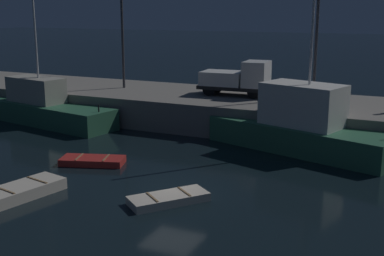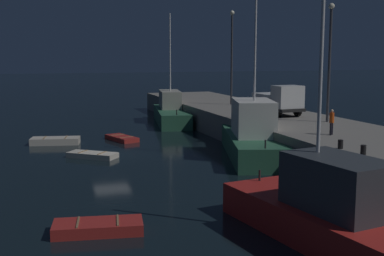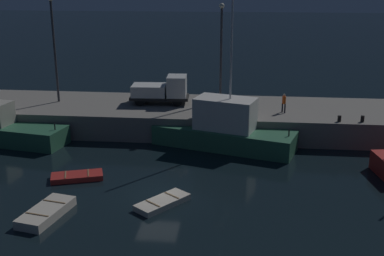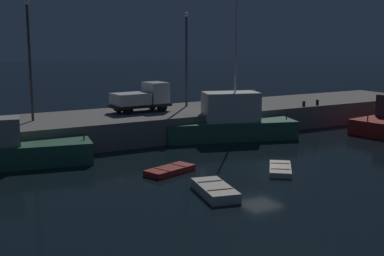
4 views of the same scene
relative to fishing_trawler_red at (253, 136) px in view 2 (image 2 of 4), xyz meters
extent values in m
plane|color=black|center=(-3.71, -9.16, -1.42)|extent=(320.00, 320.00, 0.00)
cube|color=gray|center=(-3.71, 4.50, -0.39)|extent=(56.82, 8.47, 2.07)
cube|color=#2D6647|center=(-0.03, 0.01, -0.66)|extent=(11.46, 6.36, 1.52)
cube|color=silver|center=(0.05, -0.02, 1.30)|extent=(5.04, 3.73, 2.40)
cylinder|color=silver|center=(0.39, -0.12, 6.57)|extent=(0.14, 0.14, 8.13)
cylinder|color=#262626|center=(4.80, -1.47, 0.35)|extent=(0.10, 0.10, 0.50)
cube|color=red|center=(15.54, -4.12, -0.77)|extent=(10.59, 4.87, 1.31)
cube|color=#33383D|center=(15.79, -4.08, 0.88)|extent=(4.33, 2.92, 1.99)
cylinder|color=silver|center=(14.66, -4.25, 4.88)|extent=(0.14, 0.14, 6.01)
cylinder|color=#262626|center=(10.91, -4.83, 0.14)|extent=(0.10, 0.10, 0.50)
cube|color=#2D6647|center=(-17.91, -0.62, -0.69)|extent=(11.15, 4.82, 1.46)
cube|color=#ADA899|center=(-19.27, -0.36, 0.93)|extent=(4.74, 2.76, 1.79)
cylinder|color=silver|center=(-18.93, -0.42, 5.77)|extent=(0.14, 0.14, 7.87)
cylinder|color=#262626|center=(-13.02, -1.52, 0.29)|extent=(0.10, 0.10, 0.50)
cube|color=beige|center=(-9.37, -12.62, -1.16)|extent=(2.32, 3.97, 0.52)
cube|color=olive|center=(-9.19, -11.82, -0.88)|extent=(1.41, 0.38, 0.04)
cube|color=olive|center=(-9.54, -13.42, -0.88)|extent=(1.41, 0.38, 0.04)
cube|color=beige|center=(-3.17, -10.54, -1.25)|extent=(3.15, 3.50, 0.35)
cube|color=olive|center=(-3.64, -11.13, -1.05)|extent=(0.99, 0.81, 0.04)
cube|color=olive|center=(-2.71, -9.95, -1.05)|extent=(0.99, 0.81, 0.04)
cube|color=#B22823|center=(-9.40, -7.34, -1.25)|extent=(3.60, 2.39, 0.36)
cube|color=olive|center=(-10.09, -7.57, -1.05)|extent=(0.48, 1.22, 0.04)
cube|color=olive|center=(-8.70, -7.11, -1.05)|extent=(0.48, 1.22, 0.04)
cube|color=#B22823|center=(11.73, -12.26, -1.19)|extent=(2.04, 3.70, 0.46)
cube|color=olive|center=(11.86, -11.50, -0.94)|extent=(1.33, 0.30, 0.04)
cube|color=olive|center=(11.61, -13.02, -0.94)|extent=(1.33, 0.30, 0.04)
cylinder|color=#38383D|center=(-15.02, 4.75, 5.02)|extent=(0.20, 0.20, 8.74)
sphere|color=#F9EFCC|center=(-15.02, 4.75, 9.57)|extent=(0.44, 0.44, 0.44)
cylinder|color=#38383D|center=(-0.64, 6.32, 4.72)|extent=(0.20, 0.20, 8.15)
sphere|color=#F9EFCC|center=(-0.64, 6.32, 8.98)|extent=(0.44, 0.44, 0.44)
cylinder|color=black|center=(-4.33, 5.99, 1.10)|extent=(0.91, 0.33, 0.90)
cylinder|color=black|center=(-4.24, 4.17, 1.10)|extent=(0.91, 0.33, 0.90)
cylinder|color=black|center=(-7.58, 5.82, 1.10)|extent=(0.91, 0.33, 0.90)
cylinder|color=black|center=(-7.48, 3.99, 1.10)|extent=(0.91, 0.33, 0.90)
cube|color=black|center=(-5.91, 4.99, 1.23)|extent=(5.18, 2.44, 0.25)
cube|color=silver|center=(-4.39, 5.07, 2.24)|extent=(1.74, 2.26, 1.77)
cube|color=silver|center=(-6.82, 4.94, 1.83)|extent=(3.05, 2.33, 0.97)
cylinder|color=black|center=(4.62, 3.19, 1.03)|extent=(0.13, 0.13, 0.76)
cylinder|color=black|center=(4.80, 2.96, 1.03)|extent=(0.13, 0.13, 0.76)
cylinder|color=#E54C14|center=(4.71, 3.07, 1.72)|extent=(0.41, 0.41, 0.63)
sphere|color=beige|center=(4.71, 3.07, 2.15)|extent=(0.18, 0.18, 0.18)
cylinder|color=black|center=(8.80, 0.89, 0.89)|extent=(0.28, 0.28, 0.48)
cylinder|color=black|center=(10.55, 0.99, 0.90)|extent=(0.28, 0.28, 0.49)
camera|label=1|loc=(6.27, -28.51, 6.62)|focal=47.29mm
camera|label=2|loc=(30.98, -14.80, 5.57)|focal=47.03mm
camera|label=3|loc=(1.20, -35.96, 11.37)|focal=45.42mm
camera|label=4|loc=(-23.74, -35.49, 7.03)|focal=48.50mm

